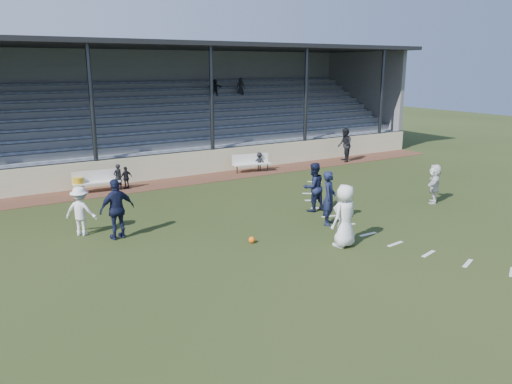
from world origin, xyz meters
The scene contains 19 objects.
ground centered at (0.00, 0.00, 0.00)m, with size 90.00×90.00×0.00m, color #253114.
cinder_track centered at (0.00, 10.50, 0.01)m, with size 34.00×2.00×0.02m, color #4F2C1F.
retaining_wall centered at (0.00, 11.55, 0.60)m, with size 34.00×0.18×1.20m, color beige.
bench_left centered at (-3.34, 10.54, 0.58)m, with size 2.03×0.62×0.95m.
bench_right centered at (4.69, 10.56, 0.58)m, with size 2.04×0.83×0.95m.
trash_bin centered at (-4.10, 10.59, 0.38)m, with size 0.45×0.45×0.72m, color #C29016.
football centered at (-0.88, 1.33, 0.11)m, with size 0.21×0.21×0.21m, color #F05E0E.
player_white_lead centered at (1.41, -0.40, 0.98)m, with size 0.96×0.63×1.97m, color silver.
player_navy_lead centered at (2.43, 1.56, 0.96)m, with size 0.70×0.46×1.92m, color #131734.
player_navy_mid centered at (3.01, 3.18, 0.94)m, with size 0.92×0.72×1.89m, color #131734.
player_white_wing centered at (-5.26, 4.96, 0.82)m, with size 1.06×0.61×1.65m, color silver.
player_navy_wing centered at (-4.33, 3.99, 0.99)m, with size 1.16×0.48×1.98m, color #131734.
player_white_back centered at (7.94, 1.53, 0.80)m, with size 1.48×0.47×1.60m, color silver.
official centered at (10.81, 10.21, 0.99)m, with size 0.94×0.74×1.94m, color black.
sub_left_near centered at (-2.42, 10.36, 0.61)m, with size 0.43×0.28×1.18m, color black.
sub_left_far centered at (-2.04, 10.39, 0.53)m, with size 0.60×0.25×1.02m, color black.
sub_right centered at (5.18, 10.56, 0.52)m, with size 0.64×0.37×0.99m, color black.
grandstand centered at (0.00, 16.26, 2.20)m, with size 34.60×9.00×6.61m.
penalty_arc centered at (4.12, 0.00, 0.01)m, with size 3.89×14.63×0.01m.
Camera 1 is at (-8.61, -11.43, 5.48)m, focal length 35.00 mm.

